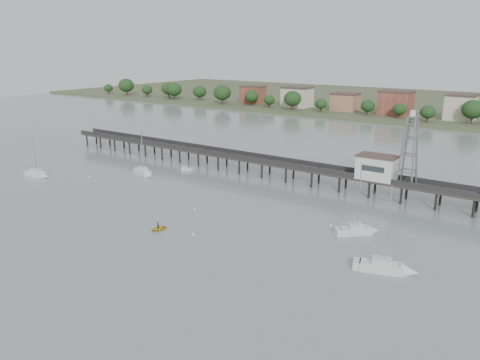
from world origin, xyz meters
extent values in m
plane|color=slate|center=(0.00, 0.00, 0.00)|extent=(500.00, 500.00, 0.00)
cube|color=#2D2823|center=(0.00, 60.00, 3.75)|extent=(150.00, 5.00, 0.50)
cube|color=#333335|center=(0.00, 57.60, 4.55)|extent=(150.00, 0.12, 1.10)
cube|color=#333335|center=(0.00, 62.40, 4.55)|extent=(150.00, 0.12, 1.10)
cylinder|color=black|center=(-73.00, 58.10, 1.80)|extent=(0.50, 0.50, 4.40)
cylinder|color=black|center=(-73.00, 61.90, 1.80)|extent=(0.50, 0.50, 4.40)
cylinder|color=black|center=(0.00, 58.10, 1.80)|extent=(0.50, 0.50, 4.40)
cylinder|color=black|center=(0.00, 61.90, 1.80)|extent=(0.50, 0.50, 4.40)
cube|color=silver|center=(25.00, 60.00, 6.50)|extent=(8.00, 5.00, 5.00)
cube|color=#4C3833|center=(25.00, 60.00, 9.15)|extent=(8.40, 5.40, 0.30)
cube|color=slate|center=(31.50, 60.00, 18.15)|extent=(1.80, 1.80, 0.30)
cube|color=silver|center=(31.50, 60.00, 18.90)|extent=(0.90, 0.90, 1.20)
cube|color=silver|center=(-30.32, 43.02, 0.48)|extent=(5.96, 3.60, 1.65)
cone|color=silver|center=(-26.96, 42.07, 0.48)|extent=(2.83, 2.72, 2.17)
cube|color=silver|center=(-30.32, 43.02, 1.65)|extent=(2.86, 2.34, 0.75)
cylinder|color=#A5A8AA|center=(-29.94, 42.91, 6.53)|extent=(0.18, 0.18, 10.47)
cylinder|color=#A5A8AA|center=(-31.21, 43.27, 2.20)|extent=(3.17, 1.00, 0.12)
cube|color=silver|center=(-51.24, 26.01, 0.48)|extent=(5.57, 2.76, 1.65)
cone|color=silver|center=(-47.93, 26.45, 0.48)|extent=(2.48, 2.35, 2.08)
cube|color=silver|center=(-51.24, 26.01, 1.65)|extent=(2.57, 1.96, 0.75)
cylinder|color=#A5A8AA|center=(-50.87, 26.06, 6.31)|extent=(0.18, 0.18, 10.03)
cylinder|color=#A5A8AA|center=(-52.12, 25.90, 2.20)|extent=(3.11, 0.53, 0.12)
cube|color=silver|center=(38.49, 25.51, 0.48)|extent=(6.75, 4.23, 1.65)
cone|color=silver|center=(42.25, 26.69, 0.48)|extent=(3.24, 3.13, 2.45)
cube|color=silver|center=(38.49, 25.51, 1.65)|extent=(3.26, 2.71, 0.75)
cylinder|color=#A5A8AA|center=(38.90, 25.64, 7.21)|extent=(0.18, 0.18, 11.83)
cylinder|color=#A5A8AA|center=(37.48, 25.19, 2.20)|extent=(3.55, 1.22, 0.12)
cube|color=silver|center=(29.85, 36.71, 0.48)|extent=(5.50, 5.40, 1.65)
cone|color=silver|center=(32.35, 39.11, 0.48)|extent=(3.16, 3.16, 2.16)
cube|color=silver|center=(29.85, 36.71, 1.65)|extent=(2.97, 2.95, 0.75)
cylinder|color=#A5A8AA|center=(30.13, 36.98, 6.50)|extent=(0.18, 0.18, 10.40)
cylinder|color=#A5A8AA|center=(29.18, 36.07, 2.20)|extent=(2.42, 2.33, 0.12)
cube|color=silver|center=(-23.94, 52.94, 0.30)|extent=(3.25, 1.83, 0.85)
cube|color=silver|center=(-24.61, 52.82, 0.81)|extent=(1.19, 1.19, 0.51)
imported|color=gold|center=(0.11, 18.08, 0.00)|extent=(2.25, 0.99, 3.05)
imported|color=black|center=(0.11, 18.08, 0.00)|extent=(0.46, 1.24, 0.30)
ellipsoid|color=#F1F2BC|center=(-39.63, 33.39, 0.08)|extent=(0.56, 0.56, 0.39)
ellipsoid|color=#F1F2BC|center=(24.66, 38.03, 0.08)|extent=(0.56, 0.56, 0.39)
ellipsoid|color=#F1F2BC|center=(-1.90, 30.51, 0.08)|extent=(0.56, 0.56, 0.39)
ellipsoid|color=#F1F2BC|center=(6.67, 20.00, 0.08)|extent=(0.56, 0.56, 0.39)
ellipsoid|color=#F1F2BC|center=(41.41, 26.17, 0.08)|extent=(0.56, 0.56, 0.39)
cube|color=#475133|center=(0.00, 245.00, 0.50)|extent=(500.00, 170.00, 1.40)
cube|color=brown|center=(-90.00, 183.00, 5.70)|extent=(13.00, 10.50, 9.00)
cube|color=brown|center=(-62.00, 183.00, 5.70)|extent=(13.00, 10.50, 9.00)
cube|color=brown|center=(-35.00, 183.00, 5.70)|extent=(13.00, 10.50, 9.00)
cube|color=brown|center=(-10.00, 183.00, 5.70)|extent=(13.00, 10.50, 9.00)
cube|color=brown|center=(18.00, 183.00, 5.70)|extent=(13.00, 10.50, 9.00)
ellipsoid|color=#1E3A18|center=(-120.00, 171.00, 6.00)|extent=(8.00, 8.00, 6.80)
ellipsoid|color=#1E3A18|center=(0.00, 171.00, 6.00)|extent=(8.00, 8.00, 6.80)
camera|label=1|loc=(57.78, -37.51, 31.80)|focal=35.00mm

